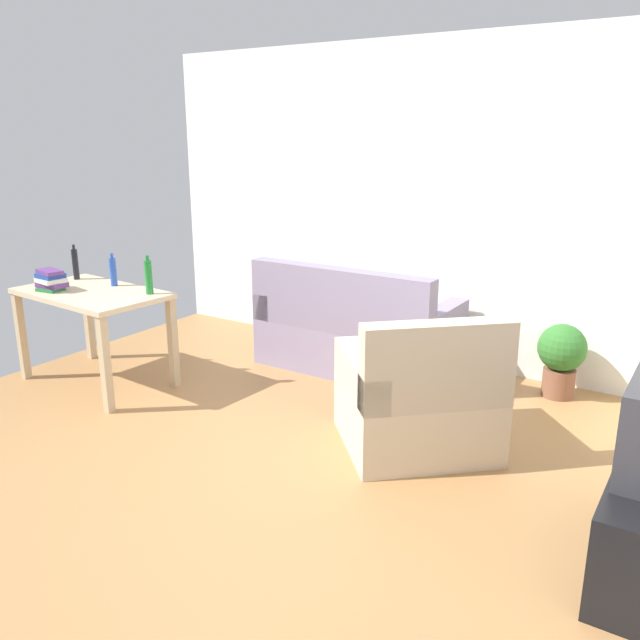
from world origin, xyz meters
TOP-DOWN VIEW (x-y plane):
  - ground_plane at (0.00, 0.00)m, footprint 5.20×4.40m
  - wall_rear at (0.00, 2.20)m, footprint 5.20×0.10m
  - couch at (-0.25, 1.59)m, footprint 1.62×0.84m
  - desk at (-1.83, 0.19)m, footprint 1.25×0.79m
  - potted_plant at (1.37, 1.90)m, footprint 0.36×0.36m
  - armchair at (0.82, 0.54)m, footprint 1.23×1.23m
  - bottle_dark at (-2.27, 0.40)m, footprint 0.05×0.05m
  - bottle_blue at (-1.81, 0.41)m, footprint 0.05×0.05m
  - bottle_green at (-1.36, 0.37)m, footprint 0.06×0.06m
  - book_stack at (-2.10, 0.04)m, footprint 0.25×0.20m

SIDE VIEW (x-z plane):
  - ground_plane at x=0.00m, z-range -0.02..0.00m
  - couch at x=-0.25m, z-range -0.15..0.77m
  - armchair at x=0.82m, z-range -0.14..0.78m
  - potted_plant at x=1.37m, z-range 0.05..0.62m
  - desk at x=-1.83m, z-range 0.27..1.03m
  - book_stack at x=-2.10m, z-range 0.76..0.93m
  - bottle_blue at x=-1.81m, z-range 0.74..1.01m
  - bottle_dark at x=-2.27m, z-range 0.74..1.04m
  - bottle_green at x=-1.36m, z-range 0.74..1.04m
  - wall_rear at x=0.00m, z-range 0.00..2.70m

